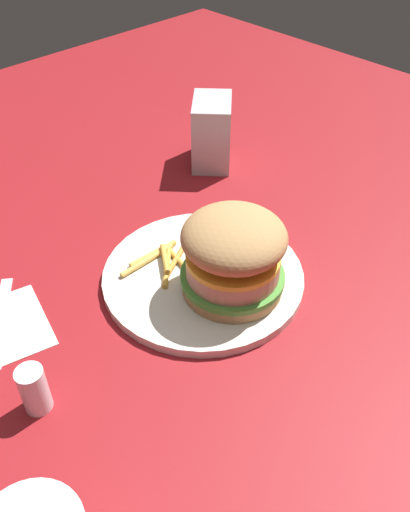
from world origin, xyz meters
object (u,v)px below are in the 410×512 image
(sandwich, at_px, (233,254))
(napkin_dispenser, at_px, (212,132))
(plate, at_px, (205,278))
(salt_shaker, at_px, (34,389))
(fries_pile, at_px, (164,260))

(sandwich, distance_m, napkin_dispenser, 0.31)
(plate, distance_m, salt_shaker, 0.25)
(fries_pile, bearing_deg, sandwich, 107.30)
(sandwich, bearing_deg, napkin_dispenser, -130.26)
(plate, xyz_separation_m, napkin_dispenser, (-0.21, -0.20, 0.05))
(plate, relative_size, napkin_dispenser, 2.35)
(plate, distance_m, fries_pile, 0.06)
(sandwich, bearing_deg, salt_shaker, -5.73)
(plate, relative_size, fries_pile, 2.38)
(sandwich, distance_m, salt_shaker, 0.26)
(plate, height_order, sandwich, sandwich)
(napkin_dispenser, bearing_deg, sandwich, -173.08)
(plate, xyz_separation_m, salt_shaker, (0.25, 0.01, 0.02))
(salt_shaker, bearing_deg, plate, -176.71)
(sandwich, bearing_deg, plate, -80.07)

